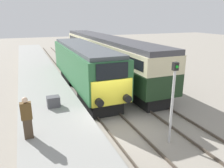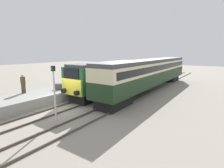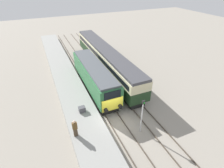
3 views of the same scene
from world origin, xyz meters
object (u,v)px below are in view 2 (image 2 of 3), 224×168
Objects in this scene: person_on_platform at (23,84)px; luggage_crate at (59,86)px; passenger_carriage at (152,71)px; locomotive at (110,76)px; signal_post at (54,89)px.

person_on_platform reaches higher than luggage_crate.
passenger_carriage is at bearing 55.55° from luggage_crate.
locomotive is 3.16× the size of signal_post.
person_on_platform is at bearing 169.00° from signal_post.
person_on_platform is 6.41m from signal_post.
passenger_carriage is 5.52× the size of signal_post.
luggage_crate is at bearing -124.45° from passenger_carriage.
signal_post reaches higher than luggage_crate.
person_on_platform is (-4.57, -7.99, -0.17)m from locomotive.
passenger_carriage is 13.90m from signal_post.
passenger_carriage is 14.90m from person_on_platform.
passenger_carriage is at bearing 57.63° from person_on_platform.
locomotive is 9.21m from person_on_platform.
locomotive is 9.37m from signal_post.
signal_post is at bearing -11.00° from person_on_platform.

